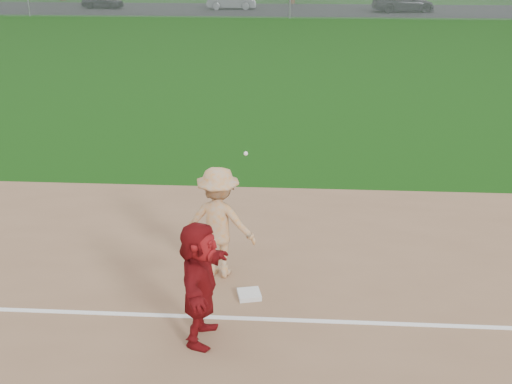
# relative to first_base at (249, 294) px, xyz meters

# --- Properties ---
(ground) EXTENTS (160.00, 160.00, 0.00)m
(ground) POSITION_rel_first_base_xyz_m (0.01, 0.12, -0.06)
(ground) COLOR #123F0C
(ground) RESTS_ON ground
(foul_line) EXTENTS (60.00, 0.10, 0.01)m
(foul_line) POSITION_rel_first_base_xyz_m (0.01, -0.68, -0.04)
(foul_line) COLOR white
(foul_line) RESTS_ON infield_dirt
(parking_asphalt) EXTENTS (120.00, 10.00, 0.01)m
(parking_asphalt) POSITION_rel_first_base_xyz_m (0.01, 46.12, -0.06)
(parking_asphalt) COLOR black
(parking_asphalt) RESTS_ON ground
(first_base) EXTENTS (0.45, 0.45, 0.08)m
(first_base) POSITION_rel_first_base_xyz_m (0.00, 0.00, 0.00)
(first_base) COLOR white
(first_base) RESTS_ON infield_dirt
(base_runner) EXTENTS (0.69, 1.83, 1.94)m
(base_runner) POSITION_rel_first_base_xyz_m (-0.63, -1.26, 0.93)
(base_runner) COLOR maroon
(base_runner) RESTS_ON infield_dirt
(car_left) EXTENTS (3.63, 1.81, 1.19)m
(car_left) POSITION_rel_first_base_xyz_m (-16.00, 46.14, 0.54)
(car_left) COLOR black
(car_left) RESTS_ON parking_asphalt
(car_mid) EXTENTS (4.27, 1.85, 1.37)m
(car_mid) POSITION_rel_first_base_xyz_m (-5.01, 46.09, 0.63)
(car_mid) COLOR #595B60
(car_mid) RESTS_ON parking_asphalt
(car_right) EXTENTS (5.32, 2.86, 1.47)m
(car_right) POSITION_rel_first_base_xyz_m (9.09, 45.00, 0.68)
(car_right) COLOR black
(car_right) RESTS_ON parking_asphalt
(first_base_play) EXTENTS (1.44, 0.99, 2.41)m
(first_base_play) POSITION_rel_first_base_xyz_m (-0.59, 0.77, 0.98)
(first_base_play) COLOR #A7A7AA
(first_base_play) RESTS_ON infield_dirt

